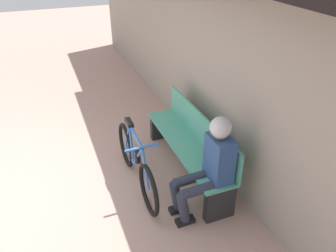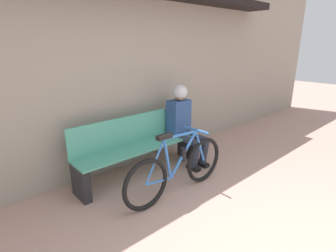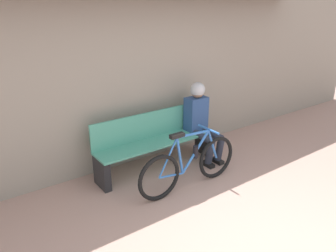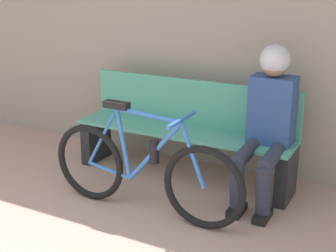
# 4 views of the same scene
# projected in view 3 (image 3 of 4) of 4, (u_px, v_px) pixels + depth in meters

# --- Properties ---
(storefront_wall) EXTENTS (12.00, 0.56, 3.20)m
(storefront_wall) POSITION_uv_depth(u_px,v_px,m) (128.00, 55.00, 4.67)
(storefront_wall) COLOR #9E9384
(storefront_wall) RESTS_ON ground_plane
(park_bench_near) EXTENTS (1.94, 0.42, 0.85)m
(park_bench_near) POSITION_uv_depth(u_px,v_px,m) (156.00, 142.00, 4.89)
(park_bench_near) COLOR #51A88E
(park_bench_near) RESTS_ON ground_plane
(bicycle) EXTENTS (1.60, 0.40, 0.84)m
(bicycle) POSITION_uv_depth(u_px,v_px,m) (190.00, 165.00, 4.36)
(bicycle) COLOR black
(bicycle) RESTS_ON ground_plane
(person_seated) EXTENTS (0.34, 0.66, 1.23)m
(person_seated) POSITION_uv_depth(u_px,v_px,m) (200.00, 116.00, 5.11)
(person_seated) COLOR #2D3342
(person_seated) RESTS_ON ground_plane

